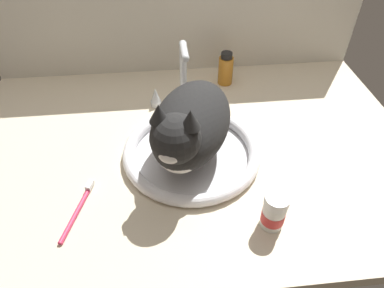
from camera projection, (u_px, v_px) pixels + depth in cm
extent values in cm
cube|color=beige|center=(190.00, 150.00, 91.86)|extent=(119.39, 79.32, 3.00)
cube|color=silver|center=(177.00, 13.00, 107.91)|extent=(119.39, 2.40, 44.39)
torus|color=white|center=(192.00, 151.00, 87.20)|extent=(34.80, 34.80, 3.05)
cylinder|color=white|center=(192.00, 155.00, 88.02)|extent=(30.22, 30.22, 0.60)
cylinder|color=silver|center=(184.00, 100.00, 104.13)|extent=(4.00, 4.00, 2.45)
cylinder|color=silver|center=(184.00, 72.00, 97.59)|extent=(2.00, 2.00, 16.98)
sphere|color=silver|center=(183.00, 44.00, 91.86)|extent=(2.20, 2.20, 2.20)
cylinder|color=silver|center=(184.00, 51.00, 89.03)|extent=(2.00, 7.72, 2.00)
sphere|color=silver|center=(186.00, 58.00, 86.19)|extent=(2.10, 2.10, 2.10)
cylinder|color=silver|center=(156.00, 103.00, 103.77)|extent=(3.20, 3.20, 1.60)
cone|color=silver|center=(155.00, 95.00, 101.71)|extent=(2.88, 2.88, 4.50)
cylinder|color=silver|center=(212.00, 100.00, 105.07)|extent=(3.20, 3.20, 1.60)
cone|color=silver|center=(212.00, 91.00, 103.02)|extent=(2.88, 2.88, 4.50)
ellipsoid|color=black|center=(192.00, 123.00, 81.00)|extent=(27.44, 33.72, 15.33)
sphere|color=black|center=(175.00, 138.00, 69.35)|extent=(10.65, 10.65, 10.65)
cone|color=black|center=(191.00, 119.00, 64.82)|extent=(4.05, 4.05, 3.99)
cone|color=black|center=(159.00, 113.00, 66.17)|extent=(4.05, 4.05, 3.99)
ellipsoid|color=silver|center=(169.00, 156.00, 67.24)|extent=(5.35, 4.66, 3.41)
ellipsoid|color=silver|center=(178.00, 154.00, 74.29)|extent=(12.07, 11.26, 8.43)
cylinder|color=black|center=(209.00, 105.00, 96.61)|extent=(7.60, 12.41, 3.20)
cylinder|color=#C67A23|center=(226.00, 71.00, 110.70)|extent=(4.75, 4.75, 8.95)
cylinder|color=black|center=(227.00, 55.00, 107.08)|extent=(3.56, 3.56, 1.80)
cylinder|color=white|center=(273.00, 214.00, 70.62)|extent=(4.77, 4.77, 6.86)
cylinder|color=#D13838|center=(273.00, 216.00, 70.99)|extent=(4.91, 4.91, 2.74)
cylinder|color=white|center=(277.00, 201.00, 67.66)|extent=(5.01, 5.01, 1.92)
cylinder|color=#D83359|center=(75.00, 216.00, 73.88)|extent=(4.94, 13.59, 1.00)
cube|color=white|center=(90.00, 185.00, 79.45)|extent=(1.90, 2.84, 1.20)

